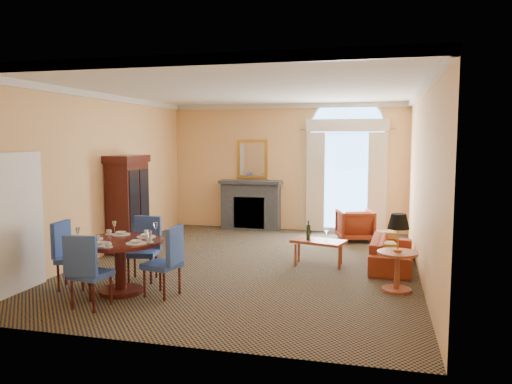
% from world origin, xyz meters
% --- Properties ---
extents(ground, '(7.50, 7.50, 0.00)m').
position_xyz_m(ground, '(0.00, 0.00, 0.00)').
color(ground, black).
rests_on(ground, ground).
extents(room_envelope, '(6.04, 7.52, 3.45)m').
position_xyz_m(room_envelope, '(-0.03, 0.67, 2.51)').
color(room_envelope, '#FFC279').
rests_on(room_envelope, ground).
extents(armoire, '(0.57, 1.01, 1.98)m').
position_xyz_m(armoire, '(-2.72, 0.49, 0.96)').
color(armoire, '#340F0B').
rests_on(armoire, ground).
extents(dining_table, '(1.29, 1.29, 1.01)m').
position_xyz_m(dining_table, '(-1.44, -2.13, 0.61)').
color(dining_table, '#340F0B').
rests_on(dining_table, ground).
extents(dining_chair_north, '(0.55, 0.55, 1.04)m').
position_xyz_m(dining_chair_north, '(-1.43, -1.35, 0.59)').
color(dining_chair_north, '#264497').
rests_on(dining_chair_north, ground).
extents(dining_chair_south, '(0.52, 0.53, 1.04)m').
position_xyz_m(dining_chair_south, '(-1.52, -2.92, 0.59)').
color(dining_chair_south, '#264497').
rests_on(dining_chair_south, ground).
extents(dining_chair_east, '(0.56, 0.56, 1.04)m').
position_xyz_m(dining_chair_east, '(-0.68, -2.11, 0.59)').
color(dining_chair_east, '#264497').
rests_on(dining_chair_east, ground).
extents(dining_chair_west, '(0.58, 0.58, 1.04)m').
position_xyz_m(dining_chair_west, '(-2.38, -2.08, 0.59)').
color(dining_chair_west, '#264497').
rests_on(dining_chair_west, ground).
extents(sofa, '(0.81, 1.84, 0.53)m').
position_xyz_m(sofa, '(2.55, 0.44, 0.26)').
color(sofa, maroon).
rests_on(sofa, ground).
extents(armchair, '(0.96, 0.97, 0.71)m').
position_xyz_m(armchair, '(1.78, 2.69, 0.36)').
color(armchair, maroon).
rests_on(armchair, ground).
extents(coffee_table, '(1.04, 0.75, 0.83)m').
position_xyz_m(coffee_table, '(1.24, 0.23, 0.44)').
color(coffee_table, '#A14D30').
rests_on(coffee_table, ground).
extents(side_table, '(0.61, 0.61, 1.17)m').
position_xyz_m(side_table, '(2.60, -1.02, 0.73)').
color(side_table, '#A14D30').
rests_on(side_table, ground).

